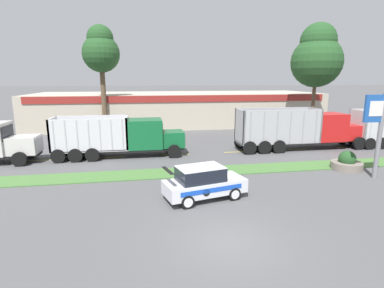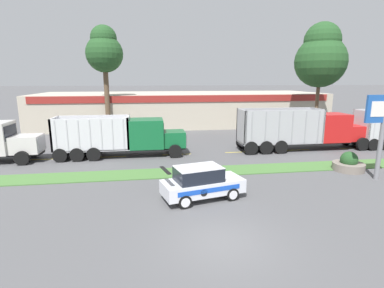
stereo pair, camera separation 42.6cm
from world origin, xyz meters
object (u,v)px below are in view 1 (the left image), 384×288
object	(u,v)px
dump_truck_lead	(131,137)
store_sign_post	(382,119)
stone_planter	(347,163)
rally_car	(203,182)
dump_truck_trail	(312,130)

from	to	relation	value
dump_truck_lead	store_sign_post	xyz separation A→B (m)	(15.47, -8.36, 2.23)
store_sign_post	stone_planter	world-z (taller)	store_sign_post
dump_truck_lead	stone_planter	distance (m)	16.30
dump_truck_lead	stone_planter	world-z (taller)	dump_truck_lead
dump_truck_lead	rally_car	size ratio (longest dim) A/B	2.28
dump_truck_trail	stone_planter	bearing A→B (deg)	-100.19
stone_planter	dump_truck_trail	bearing A→B (deg)	79.81
store_sign_post	stone_planter	xyz separation A→B (m)	(-0.51, 1.99, -3.34)
dump_truck_lead	store_sign_post	world-z (taller)	store_sign_post
dump_truck_trail	rally_car	xyz separation A→B (m)	(-12.14, -9.83, -0.77)
dump_truck_lead	stone_planter	bearing A→B (deg)	-23.04
dump_truck_lead	rally_car	xyz separation A→B (m)	(3.97, -9.81, -0.67)
rally_car	stone_planter	world-z (taller)	rally_car
dump_truck_trail	rally_car	size ratio (longest dim) A/B	2.67
dump_truck_trail	stone_planter	distance (m)	6.60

